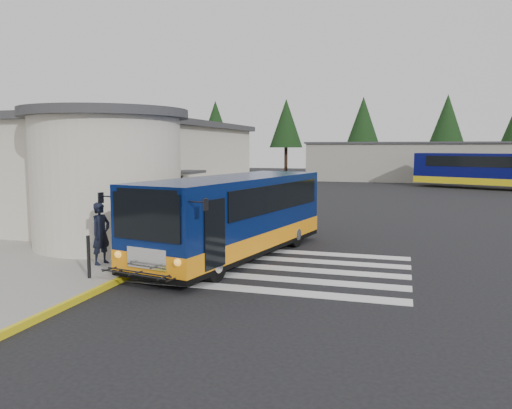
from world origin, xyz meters
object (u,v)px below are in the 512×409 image
(pedestrian_a, at_px, (101,233))
(bollard, at_px, (89,257))
(pedestrian_b, at_px, (137,223))
(transit_bus, at_px, (234,219))
(far_bus_a, at_px, (477,169))

(pedestrian_a, relative_size, bollard, 1.61)
(pedestrian_b, height_order, bollard, pedestrian_b)
(pedestrian_a, bearing_deg, transit_bus, -40.65)
(far_bus_a, bearing_deg, pedestrian_b, 179.84)
(pedestrian_a, xyz_separation_m, pedestrian_b, (0.04, 2.04, -0.00))
(transit_bus, height_order, bollard, transit_bus)
(bollard, bearing_deg, far_bus_a, 68.88)
(transit_bus, distance_m, pedestrian_b, 3.30)
(pedestrian_b, bearing_deg, transit_bus, 86.32)
(transit_bus, relative_size, far_bus_a, 0.91)
(transit_bus, xyz_separation_m, pedestrian_a, (-3.28, -2.65, -0.20))
(transit_bus, bearing_deg, bollard, -111.11)
(pedestrian_a, distance_m, pedestrian_b, 2.05)
(pedestrian_b, height_order, far_bus_a, far_bus_a)
(pedestrian_a, xyz_separation_m, far_bus_a, (14.75, 35.10, 0.66))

